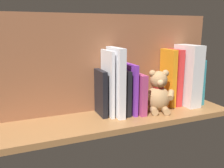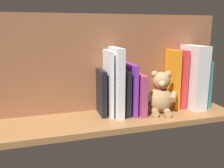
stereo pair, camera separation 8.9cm
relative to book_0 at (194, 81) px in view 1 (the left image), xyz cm
name	(u,v)px [view 1 (the left image)]	position (x,y,z in cm)	size (l,w,h in cm)	color
ground_plane	(112,119)	(41.54, 2.91, -11.12)	(98.64, 24.00, 2.20)	#9E6B3D
shelf_back_panel	(103,63)	(41.54, -6.84, 9.39)	(98.64, 1.50, 38.83)	brown
book_0	(194,81)	(0.00, 0.00, 0.00)	(2.67, 11.38, 20.05)	teal
dictionary_thick_white	(187,75)	(5.14, 1.30, 3.20)	(5.72, 13.78, 26.44)	silver
book_1	(174,77)	(10.31, -0.96, 2.26)	(2.72, 9.46, 24.57)	red
book_2	(168,78)	(13.73, -0.82, 2.33)	(2.23, 9.73, 24.70)	orange
teddy_bear	(158,93)	(21.56, 3.93, -2.49)	(13.08, 13.05, 17.11)	tan
book_3	(136,93)	(30.27, 1.32, -2.02)	(2.55, 14.02, 16.01)	#B23F72
book_4	(129,88)	(33.24, 0.83, -0.06)	(1.49, 13.04, 19.93)	purple
book_5	(123,91)	(36.00, 0.50, -1.17)	(2.13, 12.37, 17.70)	black
book_6	(116,82)	(39.34, 1.16, 3.16)	(2.65, 13.69, 26.37)	silver
book_7	(108,83)	(42.24, 0.14, 2.66)	(1.26, 11.66, 25.36)	silver
book_8	(101,93)	(44.81, -0.59, -1.11)	(1.98, 10.20, 17.83)	black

